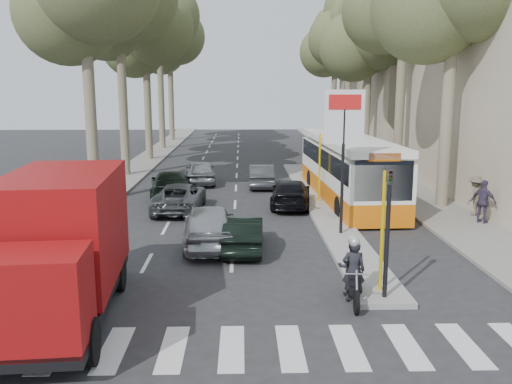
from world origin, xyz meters
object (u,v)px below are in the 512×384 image
city_bus (347,167)px  motorcycle (353,270)px  red_truck (58,245)px  dark_hatchback (244,233)px  silver_hatchback (209,225)px

city_bus → motorcycle: 13.45m
red_truck → motorcycle: bearing=3.1°
city_bus → motorcycle: city_bus is taller
motorcycle → red_truck: bearing=-167.4°
city_bus → dark_hatchback: bearing=-124.1°
silver_hatchback → motorcycle: motorcycle is taller
dark_hatchback → city_bus: size_ratio=0.31×
dark_hatchback → motorcycle: 5.48m
silver_hatchback → red_truck: 7.06m
silver_hatchback → city_bus: bearing=-133.2°
dark_hatchback → motorcycle: size_ratio=1.78×
motorcycle → city_bus: bearing=84.8°
silver_hatchback → red_truck: bearing=57.9°
silver_hatchback → city_bus: 10.43m
silver_hatchback → motorcycle: (4.18, -5.15, 0.04)m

